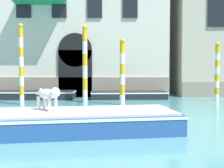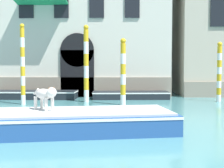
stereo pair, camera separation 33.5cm
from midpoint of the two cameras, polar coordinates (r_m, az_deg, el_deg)
name	(u,v)px [view 1 (the left image)]	position (r m, az deg, el deg)	size (l,w,h in m)	color
boat_foreground	(41,122)	(10.00, -13.88, -6.72)	(8.90, 3.76, 0.68)	#234C8C
dog_on_deck	(49,95)	(10.06, -12.46, -1.92)	(0.92, 0.87, 0.77)	silver
boat_moored_near_palazzo	(31,95)	(20.16, -14.98, -1.90)	(5.48, 1.70, 0.51)	black
boat_moored_far	(129,95)	(19.59, 2.62, -2.00)	(4.82, 1.70, 0.46)	black
mooring_pole_0	(122,71)	(16.46, 1.34, 2.33)	(0.29, 0.29, 3.52)	white
mooring_pole_1	(85,63)	(17.90, -5.49, 3.81)	(0.29, 0.29, 4.40)	white
mooring_pole_2	(21,64)	(17.28, -16.77, 3.53)	(0.25, 0.25, 4.31)	white
mooring_pole_3	(217,71)	(19.10, 18.21, 2.19)	(0.27, 0.27, 3.44)	white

